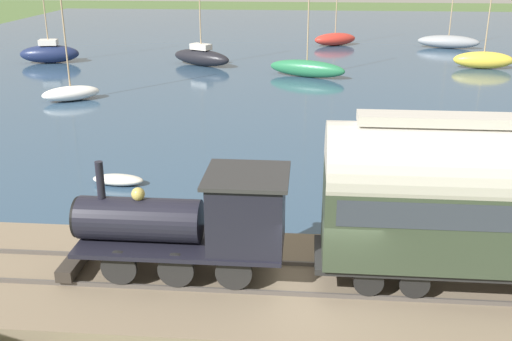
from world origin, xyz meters
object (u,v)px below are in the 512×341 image
(passenger_coach, at_px, (501,196))
(sailboat_white, at_px, (71,92))
(sailboat_gray, at_px, (448,41))
(sailboat_yellow, at_px, (483,60))
(rowboat_far_out, at_px, (118,180))
(sailboat_black, at_px, (201,57))
(sailboat_navy, at_px, (49,53))
(steam_locomotive, at_px, (199,218))
(sailboat_red, at_px, (335,39))
(sailboat_green, at_px, (307,68))

(passenger_coach, bearing_deg, sailboat_white, 42.62)
(passenger_coach, height_order, sailboat_gray, sailboat_gray)
(sailboat_yellow, relative_size, sailboat_gray, 0.81)
(sailboat_white, bearing_deg, rowboat_far_out, 174.82)
(sailboat_black, relative_size, rowboat_far_out, 3.89)
(sailboat_navy, bearing_deg, steam_locomotive, -162.71)
(sailboat_gray, bearing_deg, sailboat_red, 98.23)
(sailboat_black, bearing_deg, sailboat_green, -86.04)
(steam_locomotive, xyz_separation_m, sailboat_navy, (33.98, 18.62, -1.30))
(sailboat_green, relative_size, sailboat_gray, 1.03)
(sailboat_red, relative_size, sailboat_navy, 0.94)
(sailboat_green, bearing_deg, steam_locomotive, -163.94)
(sailboat_red, bearing_deg, sailboat_yellow, -161.96)
(sailboat_gray, relative_size, rowboat_far_out, 4.15)
(sailboat_gray, bearing_deg, rowboat_far_out, 163.77)
(sailboat_black, bearing_deg, passenger_coach, -129.14)
(sailboat_red, distance_m, sailboat_navy, 26.72)
(sailboat_black, xyz_separation_m, sailboat_green, (-4.02, -8.55, -0.06))
(sailboat_white, distance_m, sailboat_black, 14.05)
(steam_locomotive, height_order, sailboat_navy, sailboat_navy)
(steam_locomotive, bearing_deg, sailboat_navy, 28.73)
(sailboat_black, relative_size, sailboat_green, 0.91)
(passenger_coach, xyz_separation_m, sailboat_navy, (33.98, 26.22, -2.21))
(sailboat_white, distance_m, sailboat_yellow, 31.35)
(sailboat_black, xyz_separation_m, sailboat_navy, (0.12, 12.73, 0.10))
(steam_locomotive, height_order, rowboat_far_out, steam_locomotive)
(sailboat_black, distance_m, sailboat_red, 16.41)
(sailboat_white, xyz_separation_m, sailboat_gray, (23.89, -27.89, 0.11))
(sailboat_red, relative_size, sailboat_green, 1.05)
(sailboat_black, distance_m, sailboat_navy, 12.73)
(sailboat_white, bearing_deg, steam_locomotive, 176.36)
(passenger_coach, distance_m, sailboat_navy, 42.98)
(sailboat_white, xyz_separation_m, sailboat_navy, (12.83, 6.76, 0.29))
(passenger_coach, distance_m, sailboat_white, 28.84)
(rowboat_far_out, bearing_deg, sailboat_white, 30.93)
(sailboat_red, height_order, sailboat_yellow, sailboat_red)
(sailboat_red, xyz_separation_m, rowboat_far_out, (-38.41, 9.96, -0.45))
(passenger_coach, relative_size, rowboat_far_out, 4.32)
(passenger_coach, height_order, sailboat_navy, sailboat_navy)
(sailboat_green, bearing_deg, passenger_coach, -149.45)
(sailboat_white, distance_m, sailboat_gray, 36.72)
(sailboat_yellow, height_order, sailboat_gray, sailboat_gray)
(sailboat_green, xyz_separation_m, sailboat_navy, (4.14, 21.29, 0.15))
(steam_locomotive, relative_size, sailboat_white, 0.68)
(sailboat_yellow, height_order, sailboat_green, sailboat_green)
(sailboat_navy, bearing_deg, passenger_coach, -153.78)
(sailboat_red, xyz_separation_m, sailboat_yellow, (-11.36, -11.20, 0.03))
(sailboat_navy, distance_m, sailboat_gray, 36.37)
(sailboat_yellow, distance_m, sailboat_green, 14.61)
(passenger_coach, xyz_separation_m, sailboat_green, (29.84, 4.94, -2.36))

